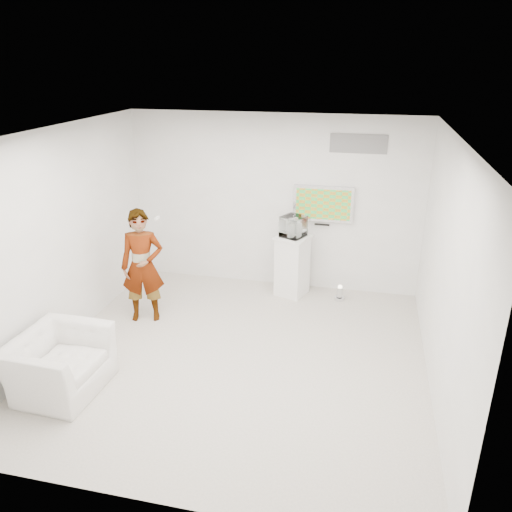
% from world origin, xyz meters
% --- Properties ---
extents(room, '(5.01, 5.01, 3.00)m').
position_xyz_m(room, '(0.00, 0.00, 1.50)').
color(room, beige).
rests_on(room, ground).
extents(tv, '(1.00, 0.08, 0.60)m').
position_xyz_m(tv, '(0.85, 2.45, 1.55)').
color(tv, silver).
rests_on(tv, room).
extents(logo_decal, '(0.90, 0.02, 0.30)m').
position_xyz_m(logo_decal, '(1.35, 2.49, 2.55)').
color(logo_decal, slate).
rests_on(logo_decal, room).
extents(person, '(0.74, 0.59, 1.76)m').
position_xyz_m(person, '(-1.68, 0.76, 0.88)').
color(person, white).
rests_on(person, room).
extents(armchair, '(1.02, 1.16, 0.72)m').
position_xyz_m(armchair, '(-1.94, -1.15, 0.36)').
color(armchair, white).
rests_on(armchair, room).
extents(pedestal, '(0.65, 0.65, 1.05)m').
position_xyz_m(pedestal, '(0.41, 2.13, 0.53)').
color(pedestal, white).
rests_on(pedestal, room).
extents(floor_uplight, '(0.17, 0.17, 0.26)m').
position_xyz_m(floor_uplight, '(1.24, 2.05, 0.13)').
color(floor_uplight, silver).
rests_on(floor_uplight, room).
extents(vitrine, '(0.46, 0.46, 0.35)m').
position_xyz_m(vitrine, '(0.41, 2.13, 1.22)').
color(vitrine, white).
rests_on(vitrine, pedestal).
extents(console, '(0.14, 0.17, 0.23)m').
position_xyz_m(console, '(0.41, 2.13, 1.17)').
color(console, white).
rests_on(console, pedestal).
extents(wii_remote, '(0.03, 0.13, 0.03)m').
position_xyz_m(wii_remote, '(-1.48, 0.98, 1.59)').
color(wii_remote, white).
rests_on(wii_remote, person).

